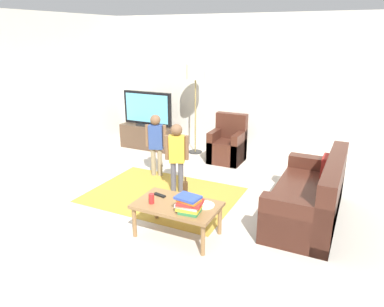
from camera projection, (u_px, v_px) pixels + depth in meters
ground at (173, 210)px, 5.03m from camera, size 7.80×7.80×0.00m
wall_back at (245, 86)px, 7.16m from camera, size 6.00×0.12×2.70m
wall_left at (9, 98)px, 5.84m from camera, size 0.12×6.00×2.70m
area_rug at (163, 195)px, 5.49m from camera, size 2.20×1.60×0.01m
tv_stand at (149, 137)px, 7.67m from camera, size 1.20×0.44×0.50m
tv at (147, 109)px, 7.46m from camera, size 1.10×0.28×0.71m
couch at (313, 199)px, 4.70m from camera, size 0.80×1.80×0.86m
armchair at (228, 146)px, 6.88m from camera, size 0.60×0.60×0.90m
floor_lamp at (195, 77)px, 6.97m from camera, size 0.36×0.36×1.78m
child_near_tv at (156, 140)px, 6.05m from camera, size 0.34×0.19×1.07m
child_center at (177, 152)px, 5.41m from camera, size 0.34×0.21×1.08m
coffee_table at (177, 207)px, 4.29m from camera, size 1.00×0.60×0.42m
book_stack at (189, 204)px, 4.05m from camera, size 0.32×0.25×0.19m
bottle at (185, 191)px, 4.31m from camera, size 0.06×0.06×0.31m
tv_remote at (160, 195)px, 4.48m from camera, size 0.18×0.08×0.02m
soda_can at (151, 199)px, 4.27m from camera, size 0.07×0.07×0.12m
plate at (205, 205)px, 4.22m from camera, size 0.22×0.22×0.02m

